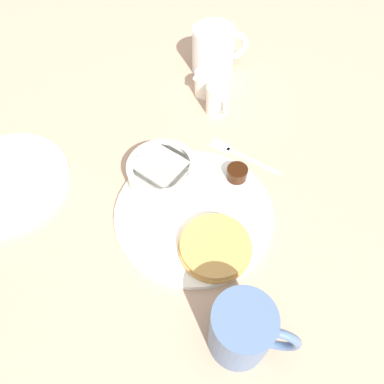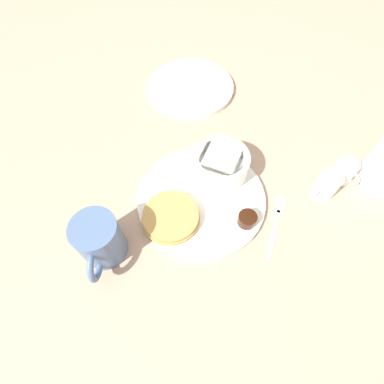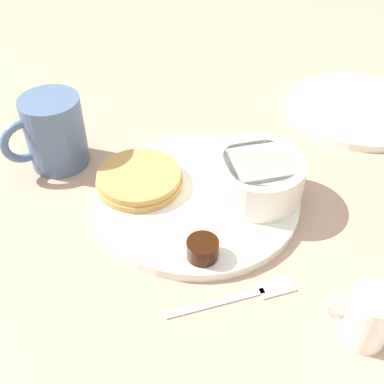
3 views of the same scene
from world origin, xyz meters
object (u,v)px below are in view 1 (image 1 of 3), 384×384
at_px(plate, 194,213).
at_px(creamer_pitcher_near, 217,99).
at_px(creamer_pitcher_far, 205,83).
at_px(coffee_mug, 243,331).
at_px(second_mug, 215,50).
at_px(fork, 236,153).
at_px(bowl, 163,174).

distance_m(plate, creamer_pitcher_near, 0.25).
distance_m(plate, creamer_pitcher_far, 0.30).
xyz_separation_m(coffee_mug, creamer_pitcher_far, (-0.45, 0.22, -0.02)).
height_order(coffee_mug, creamer_pitcher_near, coffee_mug).
bearing_deg(second_mug, coffee_mug, -29.18).
bearing_deg(coffee_mug, creamer_pitcher_far, 153.52).
relative_size(plate, fork, 1.95).
height_order(plate, creamer_pitcher_near, creamer_pitcher_near).
bearing_deg(plate, second_mug, 142.51).
distance_m(creamer_pitcher_far, fork, 0.18).
relative_size(bowl, coffee_mug, 1.15).
height_order(creamer_pitcher_far, fork, creamer_pitcher_far).
xyz_separation_m(coffee_mug, fork, (-0.28, 0.19, -0.05)).
xyz_separation_m(bowl, creamer_pitcher_far, (-0.17, 0.19, -0.01)).
bearing_deg(coffee_mug, creamer_pitcher_near, 151.11).
xyz_separation_m(creamer_pitcher_far, second_mug, (-0.06, 0.06, 0.02)).
height_order(creamer_pitcher_near, second_mug, second_mug).
distance_m(plate, coffee_mug, 0.21).
bearing_deg(creamer_pitcher_near, coffee_mug, -28.89).
bearing_deg(second_mug, creamer_pitcher_far, -45.38).
height_order(coffee_mug, creamer_pitcher_far, coffee_mug).
distance_m(creamer_pitcher_near, second_mug, 0.14).
height_order(bowl, fork, bowl).
relative_size(coffee_mug, fork, 0.75).
height_order(bowl, creamer_pitcher_near, creamer_pitcher_near).
relative_size(fork, second_mug, 1.08).
xyz_separation_m(bowl, fork, (-0.00, 0.15, -0.04)).
height_order(plate, bowl, bowl).
xyz_separation_m(bowl, second_mug, (-0.23, 0.25, 0.01)).
xyz_separation_m(creamer_pitcher_near, creamer_pitcher_far, (-0.06, 0.01, -0.00)).
bearing_deg(fork, creamer_pitcher_far, 167.83).
bearing_deg(creamer_pitcher_far, bowl, -47.81).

